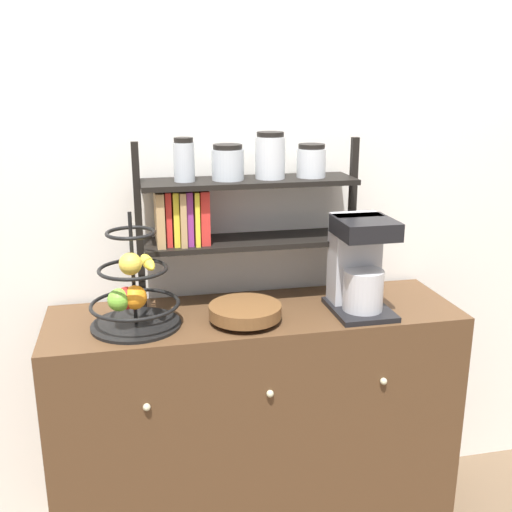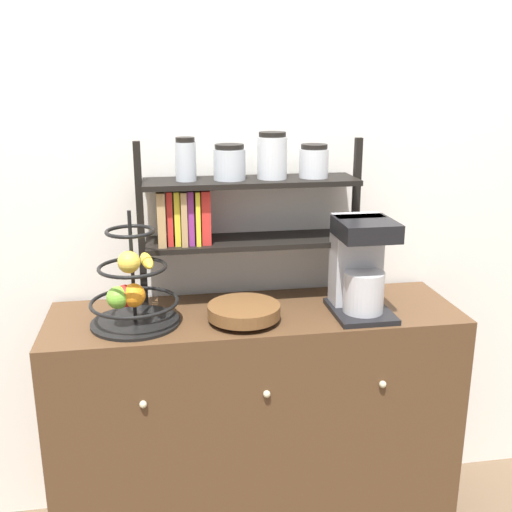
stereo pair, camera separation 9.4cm
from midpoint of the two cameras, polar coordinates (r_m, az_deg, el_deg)
The scene contains 6 objects.
wall_back at distance 2.20m, azimuth -2.70°, elevation 7.26°, with size 7.00×0.05×2.60m, color silver.
sideboard at distance 2.27m, azimuth -1.27°, elevation -15.79°, with size 1.41×0.44×0.88m.
coffee_maker at distance 2.06m, azimuth 8.51°, elevation -0.75°, with size 0.19×0.25×0.33m.
fruit_stand at distance 1.94m, azimuth -13.01°, elevation -3.40°, with size 0.29×0.29×0.38m.
wooden_bowl at distance 1.97m, azimuth -2.40°, elevation -5.35°, with size 0.24×0.24×0.06m.
shelf_hutch at distance 2.07m, azimuth -3.47°, elevation 5.67°, with size 0.79×0.20×0.60m.
Camera 1 is at (-0.40, -1.66, 1.65)m, focal length 42.00 mm.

